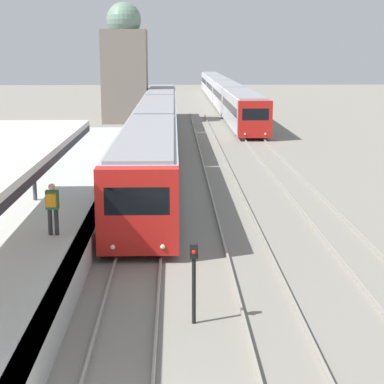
{
  "coord_description": "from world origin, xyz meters",
  "views": [
    {
      "loc": [
        1.18,
        -9.01,
        6.64
      ],
      "look_at": [
        1.8,
        13.42,
        1.68
      ],
      "focal_mm": 60.0,
      "sensor_mm": 36.0,
      "label": 1
    }
  ],
  "objects_px": {
    "train_near": "(157,124)",
    "signal_post_near": "(194,275)",
    "person_on_platform": "(52,205)",
    "train_far": "(223,91)"
  },
  "relations": [
    {
      "from": "train_near",
      "to": "signal_post_near",
      "type": "bearing_deg",
      "value": -86.77
    },
    {
      "from": "train_far",
      "to": "signal_post_near",
      "type": "relative_size",
      "value": 31.14
    },
    {
      "from": "person_on_platform",
      "to": "train_near",
      "type": "height_order",
      "value": "train_near"
    },
    {
      "from": "person_on_platform",
      "to": "train_far",
      "type": "distance_m",
      "value": 60.58
    },
    {
      "from": "train_near",
      "to": "train_far",
      "type": "distance_m",
      "value": 36.31
    },
    {
      "from": "person_on_platform",
      "to": "train_near",
      "type": "bearing_deg",
      "value": 83.71
    },
    {
      "from": "train_near",
      "to": "signal_post_near",
      "type": "xyz_separation_m",
      "value": [
        1.64,
        -28.97,
        -0.5
      ]
    },
    {
      "from": "train_near",
      "to": "signal_post_near",
      "type": "distance_m",
      "value": 29.03
    },
    {
      "from": "train_near",
      "to": "train_far",
      "type": "bearing_deg",
      "value": 78.55
    },
    {
      "from": "person_on_platform",
      "to": "train_far",
      "type": "bearing_deg",
      "value": 80.62
    }
  ]
}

